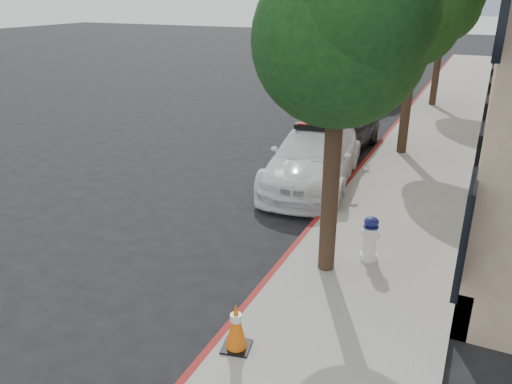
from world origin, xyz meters
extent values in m
plane|color=black|center=(0.00, 0.00, 0.00)|extent=(120.00, 120.00, 0.00)
cube|color=gray|center=(3.60, 10.00, 0.07)|extent=(3.20, 50.00, 0.15)
cube|color=maroon|center=(2.06, 10.00, 0.07)|extent=(0.12, 50.00, 0.15)
cylinder|color=black|center=(2.90, -2.00, 1.80)|extent=(0.30, 0.30, 3.30)
sphere|color=black|center=(2.90, -2.00, 4.25)|extent=(2.80, 2.80, 2.80)
sphere|color=black|center=(3.30, -2.30, 4.65)|extent=(2.24, 2.24, 2.24)
sphere|color=black|center=(2.55, -1.70, 3.95)|extent=(2.10, 2.10, 2.10)
cylinder|color=black|center=(2.90, 6.00, 1.74)|extent=(0.30, 0.30, 3.19)
sphere|color=black|center=(2.90, 6.00, 4.14)|extent=(2.60, 2.60, 2.60)
sphere|color=black|center=(3.30, 5.70, 4.54)|extent=(2.08, 2.08, 2.08)
sphere|color=black|center=(2.55, 6.30, 3.84)|extent=(1.95, 1.95, 1.95)
cylinder|color=black|center=(2.90, 14.00, 1.86)|extent=(0.30, 0.30, 3.41)
sphere|color=black|center=(2.90, 14.00, 4.36)|extent=(3.00, 3.00, 3.00)
sphere|color=black|center=(2.55, 14.30, 4.06)|extent=(2.25, 2.25, 2.25)
imported|color=white|center=(1.10, 2.52, 0.76)|extent=(2.78, 5.50, 1.53)
cube|color=black|center=(1.10, 2.52, 1.59)|extent=(1.13, 0.41, 0.14)
cube|color=#A50A07|center=(1.10, 2.52, 1.65)|extent=(0.92, 0.33, 0.06)
imported|color=black|center=(0.92, 5.65, 0.78)|extent=(2.01, 4.67, 1.57)
imported|color=#141432|center=(0.03, 13.73, 0.80)|extent=(2.06, 5.00, 1.61)
cylinder|color=white|center=(3.55, -1.35, 0.20)|extent=(0.34, 0.34, 0.11)
cylinder|color=white|center=(3.55, -1.35, 0.55)|extent=(0.26, 0.26, 0.59)
ellipsoid|color=navy|center=(3.55, -1.35, 0.94)|extent=(0.28, 0.28, 0.19)
cylinder|color=white|center=(3.55, -1.35, 0.69)|extent=(0.38, 0.19, 0.11)
cylinder|color=white|center=(3.55, -1.35, 0.69)|extent=(0.15, 0.21, 0.11)
cube|color=black|center=(2.41, -4.73, 0.17)|extent=(0.47, 0.47, 0.03)
cone|color=orange|center=(2.41, -4.73, 0.55)|extent=(0.31, 0.31, 0.73)
cylinder|color=white|center=(2.41, -4.73, 0.67)|extent=(0.17, 0.17, 0.11)
camera|label=1|loc=(5.15, -9.94, 4.96)|focal=35.00mm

